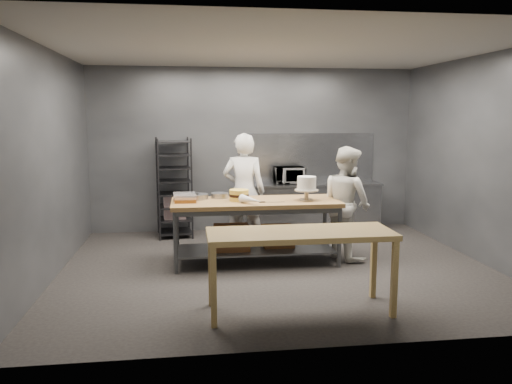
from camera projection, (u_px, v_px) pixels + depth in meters
ground at (277, 267)px, 7.06m from camera, size 6.00×6.00×0.00m
back_wall at (254, 150)px, 9.29m from camera, size 6.00×0.04×3.00m
work_table at (254, 224)px, 7.23m from camera, size 2.40×0.90×0.92m
near_counter at (300, 239)px, 5.36m from camera, size 2.00×0.70×0.90m
back_counter at (310, 207)px, 9.26m from camera, size 2.60×0.60×0.90m
splashback_panel at (307, 157)px, 9.42m from camera, size 2.60×0.02×0.90m
speed_rack at (174, 188)px, 8.80m from camera, size 0.66×0.71×1.75m
chef_behind at (244, 192)px, 7.94m from camera, size 0.76×0.58×1.86m
chef_right at (347, 203)px, 7.45m from camera, size 0.88×0.99×1.68m
microwave at (289, 175)px, 9.12m from camera, size 0.54×0.37×0.30m
frosted_cake_stand at (307, 185)px, 7.14m from camera, size 0.34×0.34×0.35m
layer_cake at (239, 195)px, 7.13m from camera, size 0.28×0.28×0.16m
cake_pans at (201, 196)px, 7.30m from camera, size 0.72×0.34×0.07m
piping_bag at (251, 200)px, 6.84m from camera, size 0.32×0.38×0.12m
offset_spatula at (268, 202)px, 7.00m from camera, size 0.36×0.02×0.02m
pastry_clamshells at (185, 197)px, 7.08m from camera, size 0.33×0.40×0.11m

